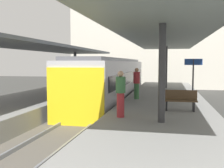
{
  "coord_description": "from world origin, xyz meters",
  "views": [
    {
      "loc": [
        4.01,
        -13.91,
        3.01
      ],
      "look_at": [
        0.56,
        2.32,
        1.68
      ],
      "focal_mm": 42.72,
      "sensor_mm": 36.0,
      "label": 1
    }
  ],
  "objects_px": {
    "platform_bench": "(180,100)",
    "commuter_train": "(112,80)",
    "passenger_near_bench": "(121,93)",
    "passenger_mid_platform": "(137,83)",
    "platform_sign": "(193,70)"
  },
  "relations": [
    {
      "from": "commuter_train",
      "to": "passenger_mid_platform",
      "type": "distance_m",
      "value": 4.79
    },
    {
      "from": "platform_bench",
      "to": "passenger_near_bench",
      "type": "distance_m",
      "value": 2.9
    },
    {
      "from": "commuter_train",
      "to": "platform_sign",
      "type": "bearing_deg",
      "value": -40.16
    },
    {
      "from": "platform_bench",
      "to": "platform_sign",
      "type": "height_order",
      "value": "platform_sign"
    },
    {
      "from": "passenger_near_bench",
      "to": "passenger_mid_platform",
      "type": "distance_m",
      "value": 5.08
    },
    {
      "from": "platform_bench",
      "to": "passenger_near_bench",
      "type": "xyz_separation_m",
      "value": [
        -2.2,
        -1.85,
        0.43
      ]
    },
    {
      "from": "platform_bench",
      "to": "passenger_mid_platform",
      "type": "bearing_deg",
      "value": 124.32
    },
    {
      "from": "passenger_near_bench",
      "to": "passenger_mid_platform",
      "type": "relative_size",
      "value": 0.99
    },
    {
      "from": "commuter_train",
      "to": "passenger_near_bench",
      "type": "distance_m",
      "value": 9.57
    },
    {
      "from": "commuter_train",
      "to": "platform_sign",
      "type": "relative_size",
      "value": 7.09
    },
    {
      "from": "commuter_train",
      "to": "platform_bench",
      "type": "bearing_deg",
      "value": -58.82
    },
    {
      "from": "commuter_train",
      "to": "passenger_mid_platform",
      "type": "bearing_deg",
      "value": -61.39
    },
    {
      "from": "commuter_train",
      "to": "passenger_near_bench",
      "type": "relative_size",
      "value": 9.14
    },
    {
      "from": "platform_sign",
      "to": "platform_bench",
      "type": "bearing_deg",
      "value": -104.36
    },
    {
      "from": "platform_bench",
      "to": "commuter_train",
      "type": "bearing_deg",
      "value": 121.18
    }
  ]
}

